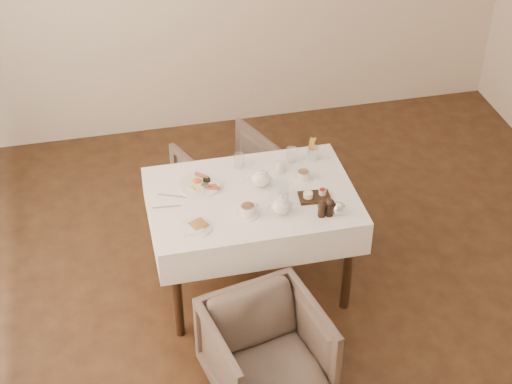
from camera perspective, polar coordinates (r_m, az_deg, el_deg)
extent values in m
plane|color=black|center=(5.13, 5.13, -9.13)|extent=(5.00, 5.00, 0.00)
cube|color=black|center=(4.87, -0.30, -0.52)|extent=(1.20, 0.80, 0.04)
cube|color=white|center=(4.92, -0.30, -1.28)|extent=(1.28, 0.88, 0.23)
cylinder|color=black|center=(5.30, -6.80, -2.28)|extent=(0.06, 0.06, 0.70)
cylinder|color=black|center=(5.47, 4.47, -0.70)|extent=(0.06, 0.06, 0.70)
cylinder|color=black|center=(4.79, -5.76, -7.33)|extent=(0.06, 0.06, 0.70)
cylinder|color=black|center=(4.98, 6.68, -5.38)|extent=(0.06, 0.06, 0.70)
imported|color=brown|center=(4.53, 0.77, -11.57)|extent=(0.75, 0.76, 0.59)
imported|color=brown|center=(5.76, -1.97, 0.90)|extent=(0.83, 0.84, 0.59)
cylinder|color=white|center=(4.92, -4.13, 0.47)|extent=(0.26, 0.26, 0.01)
ellipsoid|color=#D55C26|center=(4.95, -4.33, 0.87)|extent=(0.07, 0.06, 0.02)
cylinder|color=brown|center=(4.98, -3.97, 1.19)|extent=(0.09, 0.08, 0.02)
cylinder|color=black|center=(4.95, -3.61, 0.88)|extent=(0.05, 0.05, 0.02)
cube|color=maroon|center=(4.89, -3.23, 0.36)|extent=(0.09, 0.05, 0.01)
ellipsoid|color=#264C19|center=(4.92, -3.75, 0.58)|extent=(0.05, 0.04, 0.02)
cylinder|color=white|center=(4.61, -4.32, -2.56)|extent=(0.18, 0.18, 0.01)
cube|color=olive|center=(4.61, -4.22, -2.36)|extent=(0.12, 0.12, 0.01)
cube|color=white|center=(4.58, -4.66, -2.73)|extent=(0.13, 0.10, 0.02)
cylinder|color=white|center=(5.03, 1.77, 1.91)|extent=(0.08, 0.08, 0.07)
cylinder|color=white|center=(4.69, -0.59, -1.62)|extent=(0.14, 0.14, 0.01)
cylinder|color=white|center=(4.67, -0.60, -1.29)|extent=(0.12, 0.12, 0.06)
cylinder|color=#9F7047|center=(4.65, -0.60, -1.03)|extent=(0.08, 0.08, 0.00)
cylinder|color=white|center=(4.98, 3.45, 0.98)|extent=(0.12, 0.12, 0.01)
cylinder|color=white|center=(4.97, 3.46, 1.26)|extent=(0.10, 0.10, 0.05)
cylinder|color=#9F7047|center=(4.95, 3.47, 1.49)|extent=(0.07, 0.07, 0.00)
cylinder|color=silver|center=(5.06, -1.24, 2.29)|extent=(0.09, 0.09, 0.10)
cylinder|color=silver|center=(4.80, 1.99, 0.13)|extent=(0.09, 0.09, 0.10)
cylinder|color=silver|center=(5.12, 2.61, 2.73)|extent=(0.08, 0.08, 0.10)
cube|color=black|center=(4.83, 4.27, -0.38)|extent=(0.20, 0.14, 0.02)
cylinder|color=white|center=(4.80, 3.80, -0.21)|extent=(0.06, 0.06, 0.03)
cylinder|color=maroon|center=(4.83, 4.85, 0.01)|extent=(0.05, 0.05, 0.03)
cylinder|color=silver|center=(5.15, 4.15, 2.83)|extent=(0.08, 0.08, 0.09)
cube|color=silver|center=(4.86, -6.09, -0.29)|extent=(0.18, 0.09, 0.00)
cube|color=silver|center=(4.78, -6.51, -1.09)|extent=(0.17, 0.03, 0.00)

